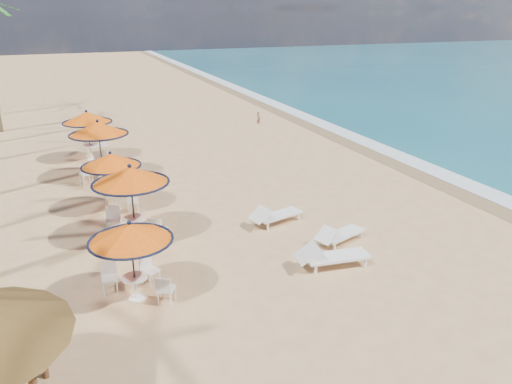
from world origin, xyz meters
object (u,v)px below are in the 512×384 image
at_px(station_0, 132,242).
at_px(lounger_far, 274,215).
at_px(station_2, 112,165).
at_px(station_1, 130,185).
at_px(lounger_mid, 339,234).
at_px(station_4, 88,121).
at_px(station_3, 98,136).
at_px(lounger_near, 330,256).

bearing_deg(station_0, lounger_far, 30.05).
relative_size(station_2, lounger_far, 1.08).
bearing_deg(station_1, lounger_mid, -24.47).
xyz_separation_m(station_1, station_4, (-0.52, 10.26, 0.03)).
xyz_separation_m(station_3, lounger_far, (5.12, -7.43, -1.61)).
height_order(station_4, lounger_near, station_4).
xyz_separation_m(station_4, lounger_far, (5.30, -10.83, -1.57)).
height_order(station_1, lounger_far, station_1).
distance_m(station_1, station_4, 10.28).
xyz_separation_m(station_1, lounger_near, (5.03, -4.03, -1.52)).
xyz_separation_m(lounger_near, lounger_mid, (1.05, 1.27, -0.05)).
bearing_deg(station_2, lounger_near, -52.73).
distance_m(lounger_mid, lounger_far, 2.55).
bearing_deg(lounger_near, lounger_far, 100.78).
height_order(station_0, lounger_near, station_0).
xyz_separation_m(station_2, lounger_mid, (6.31, -5.65, -1.42)).
height_order(station_2, lounger_near, station_2).
relative_size(station_0, lounger_near, 0.99).
distance_m(station_1, lounger_far, 5.06).
bearing_deg(lounger_mid, station_2, 118.71).
bearing_deg(station_0, lounger_near, -4.29).
xyz_separation_m(station_3, lounger_mid, (6.42, -9.63, -1.63)).
relative_size(station_4, lounger_near, 1.10).
bearing_deg(lounger_near, station_0, -177.62).
height_order(station_3, lounger_mid, station_3).
relative_size(station_0, lounger_far, 1.06).
bearing_deg(lounger_near, station_3, 122.91).
bearing_deg(lounger_near, station_2, 133.94).
distance_m(station_1, lounger_mid, 6.86).
bearing_deg(lounger_far, station_3, 109.55).
bearing_deg(station_0, lounger_mid, 7.40).
bearing_deg(station_1, station_2, 94.70).
distance_m(station_4, lounger_mid, 14.69).
height_order(station_0, station_2, station_2).
height_order(station_0, station_4, station_4).
height_order(lounger_near, lounger_far, lounger_near).
height_order(station_2, lounger_far, station_2).
relative_size(station_1, station_4, 1.03).
xyz_separation_m(station_1, lounger_far, (4.78, -0.57, -1.55)).
distance_m(station_0, station_1, 3.66).
bearing_deg(lounger_mid, station_1, 136.07).
xyz_separation_m(station_0, station_2, (0.26, 6.51, 0.10)).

